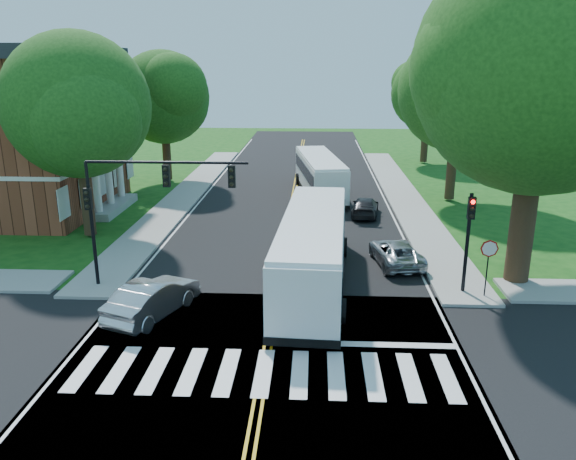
# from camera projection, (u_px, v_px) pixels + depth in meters

# --- Properties ---
(ground) EXTENTS (140.00, 140.00, 0.00)m
(ground) POSITION_uv_depth(u_px,v_px,m) (265.00, 365.00, 18.99)
(ground) COLOR #114711
(ground) RESTS_ON ground
(road) EXTENTS (14.00, 96.00, 0.01)m
(road) POSITION_uv_depth(u_px,v_px,m) (290.00, 220.00, 36.21)
(road) COLOR black
(road) RESTS_ON ground
(cross_road) EXTENTS (60.00, 12.00, 0.01)m
(cross_road) POSITION_uv_depth(u_px,v_px,m) (265.00, 365.00, 18.99)
(cross_road) COLOR black
(cross_road) RESTS_ON ground
(center_line) EXTENTS (0.36, 70.00, 0.01)m
(center_line) POSITION_uv_depth(u_px,v_px,m) (292.00, 205.00, 40.03)
(center_line) COLOR gold
(center_line) RESTS_ON road
(edge_line_w) EXTENTS (0.12, 70.00, 0.01)m
(edge_line_w) POSITION_uv_depth(u_px,v_px,m) (198.00, 204.00, 40.35)
(edge_line_w) COLOR silver
(edge_line_w) RESTS_ON road
(edge_line_e) EXTENTS (0.12, 70.00, 0.01)m
(edge_line_e) POSITION_uv_depth(u_px,v_px,m) (388.00, 206.00, 39.71)
(edge_line_e) COLOR silver
(edge_line_e) RESTS_ON road
(crosswalk) EXTENTS (12.60, 3.00, 0.01)m
(crosswalk) POSITION_uv_depth(u_px,v_px,m) (263.00, 372.00, 18.51)
(crosswalk) COLOR silver
(crosswalk) RESTS_ON road
(stop_bar) EXTENTS (6.60, 0.40, 0.01)m
(stop_bar) POSITION_uv_depth(u_px,v_px,m) (365.00, 344.00, 20.35)
(stop_bar) COLOR silver
(stop_bar) RESTS_ON road
(sidewalk_nw) EXTENTS (2.60, 40.00, 0.15)m
(sidewalk_nw) POSITION_uv_depth(u_px,v_px,m) (186.00, 193.00, 43.27)
(sidewalk_nw) COLOR gray
(sidewalk_nw) RESTS_ON ground
(sidewalk_ne) EXTENTS (2.60, 40.00, 0.15)m
(sidewalk_ne) POSITION_uv_depth(u_px,v_px,m) (403.00, 196.00, 42.49)
(sidewalk_ne) COLOR gray
(sidewalk_ne) RESTS_ON ground
(tree_ne_big) EXTENTS (10.80, 10.80, 14.91)m
(tree_ne_big) POSITION_uv_depth(u_px,v_px,m) (542.00, 67.00, 23.35)
(tree_ne_big) COLOR #362015
(tree_ne_big) RESTS_ON ground
(tree_west_near) EXTENTS (8.00, 8.00, 11.40)m
(tree_west_near) POSITION_uv_depth(u_px,v_px,m) (77.00, 106.00, 30.75)
(tree_west_near) COLOR #362015
(tree_west_near) RESTS_ON ground
(tree_west_far) EXTENTS (7.60, 7.60, 10.67)m
(tree_west_far) POSITION_uv_depth(u_px,v_px,m) (163.00, 97.00, 46.18)
(tree_west_far) COLOR #362015
(tree_west_far) RESTS_ON ground
(tree_east_mid) EXTENTS (8.40, 8.40, 11.93)m
(tree_east_mid) POSITION_uv_depth(u_px,v_px,m) (458.00, 91.00, 39.13)
(tree_east_mid) COLOR #362015
(tree_east_mid) RESTS_ON ground
(tree_east_far) EXTENTS (7.20, 7.20, 10.34)m
(tree_east_far) POSITION_uv_depth(u_px,v_px,m) (428.00, 93.00, 54.67)
(tree_east_far) COLOR #362015
(tree_east_far) RESTS_ON ground
(signal_nw) EXTENTS (7.15, 0.46, 5.66)m
(signal_nw) POSITION_uv_depth(u_px,v_px,m) (141.00, 194.00, 24.15)
(signal_nw) COLOR black
(signal_nw) RESTS_ON ground
(signal_ne) EXTENTS (0.30, 0.46, 4.40)m
(signal_ne) POSITION_uv_depth(u_px,v_px,m) (469.00, 230.00, 23.91)
(signal_ne) COLOR black
(signal_ne) RESTS_ON ground
(stop_sign) EXTENTS (0.76, 0.08, 2.53)m
(stop_sign) POSITION_uv_depth(u_px,v_px,m) (489.00, 254.00, 23.70)
(stop_sign) COLOR black
(stop_sign) RESTS_ON ground
(bus_lead) EXTENTS (3.57, 12.75, 3.27)m
(bus_lead) POSITION_uv_depth(u_px,v_px,m) (313.00, 249.00, 25.30)
(bus_lead) COLOR white
(bus_lead) RESTS_ON road
(bus_follow) EXTENTS (4.11, 11.60, 2.94)m
(bus_follow) POSITION_uv_depth(u_px,v_px,m) (320.00, 174.00, 42.99)
(bus_follow) COLOR white
(bus_follow) RESTS_ON road
(hatchback) EXTENTS (3.13, 4.85, 1.51)m
(hatchback) POSITION_uv_depth(u_px,v_px,m) (153.00, 298.00, 22.47)
(hatchback) COLOR #B3B6BB
(hatchback) RESTS_ON road
(suv) EXTENTS (2.66, 4.68, 1.23)m
(suv) POSITION_uv_depth(u_px,v_px,m) (396.00, 253.00, 28.23)
(suv) COLOR #A6A8AD
(suv) RESTS_ON road
(dark_sedan) EXTENTS (2.22, 4.31, 1.20)m
(dark_sedan) POSITION_uv_depth(u_px,v_px,m) (365.00, 207.00, 37.18)
(dark_sedan) COLOR black
(dark_sedan) RESTS_ON road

